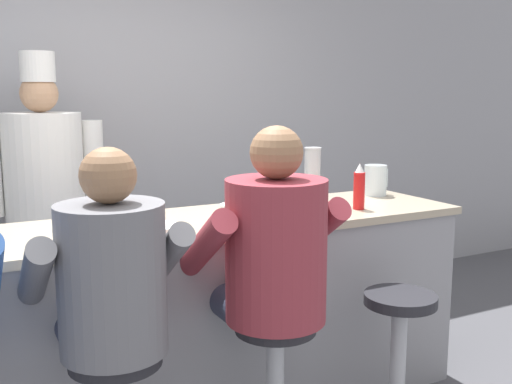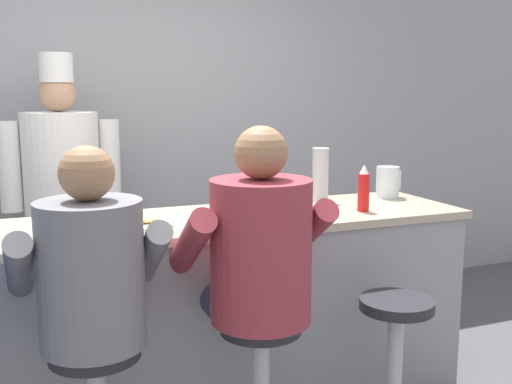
{
  "view_description": "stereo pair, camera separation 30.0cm",
  "coord_description": "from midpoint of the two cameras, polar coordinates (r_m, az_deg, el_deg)",
  "views": [
    {
      "loc": [
        -1.02,
        -2.31,
        1.62
      ],
      "look_at": [
        0.36,
        0.31,
        1.12
      ],
      "focal_mm": 42.0,
      "sensor_mm": 36.0,
      "label": 1
    },
    {
      "loc": [
        -0.74,
        -2.43,
        1.62
      ],
      "look_at": [
        0.36,
        0.31,
        1.12
      ],
      "focal_mm": 42.0,
      "sensor_mm": 36.0,
      "label": 2
    }
  ],
  "objects": [
    {
      "name": "wall_back",
      "position": [
        4.34,
        -10.16,
        5.81
      ],
      "size": [
        10.0,
        0.06,
        2.7
      ],
      "color": "#99999E",
      "rests_on": "ground_plane"
    },
    {
      "name": "diner_counter",
      "position": [
        3.07,
        -3.73,
        -11.83
      ],
      "size": [
        2.92,
        0.7,
        1.0
      ],
      "color": "gray",
      "rests_on": "ground_plane"
    },
    {
      "name": "ketchup_bottle_red",
      "position": [
        3.18,
        12.89,
        0.22
      ],
      "size": [
        0.06,
        0.06,
        0.25
      ],
      "color": "red",
      "rests_on": "diner_counter"
    },
    {
      "name": "mustard_bottle_yellow",
      "position": [
        2.92,
        6.53,
        -0.75
      ],
      "size": [
        0.07,
        0.07,
        0.21
      ],
      "color": "yellow",
      "rests_on": "diner_counter"
    },
    {
      "name": "hot_sauce_bottle_orange",
      "position": [
        2.79,
        1.66,
        -1.79
      ],
      "size": [
        0.03,
        0.03,
        0.14
      ],
      "color": "orange",
      "rests_on": "diner_counter"
    },
    {
      "name": "water_pitcher_clear",
      "position": [
        3.64,
        14.77,
        0.91
      ],
      "size": [
        0.16,
        0.13,
        0.18
      ],
      "color": "silver",
      "rests_on": "diner_counter"
    },
    {
      "name": "breakfast_plate",
      "position": [
        2.79,
        -7.29,
        -3.03
      ],
      "size": [
        0.24,
        0.24,
        0.05
      ],
      "color": "white",
      "rests_on": "diner_counter"
    },
    {
      "name": "cereal_bowl",
      "position": [
        3.02,
        0.97,
        -1.7
      ],
      "size": [
        0.17,
        0.17,
        0.06
      ],
      "color": "white",
      "rests_on": "diner_counter"
    },
    {
      "name": "coffee_mug_blue",
      "position": [
        3.21,
        5.39,
        -0.81
      ],
      "size": [
        0.13,
        0.08,
        0.09
      ],
      "color": "#4C7AB2",
      "rests_on": "diner_counter"
    },
    {
      "name": "cup_stack_steel",
      "position": [
        3.42,
        8.66,
        1.63
      ],
      "size": [
        0.1,
        0.1,
        0.31
      ],
      "color": "#B7BABF",
      "rests_on": "diner_counter"
    },
    {
      "name": "diner_seated_grey",
      "position": [
        2.29,
        -11.83,
        -8.76
      ],
      "size": [
        0.59,
        0.58,
        1.43
      ],
      "color": "#B2B5BA",
      "rests_on": "ground_plane"
    },
    {
      "name": "diner_seated_maroon",
      "position": [
        2.48,
        3.64,
        -6.5
      ],
      "size": [
        0.63,
        0.62,
        1.49
      ],
      "color": "#B2B5BA",
      "rests_on": "ground_plane"
    },
    {
      "name": "empty_stool_round",
      "position": [
        2.95,
        16.05,
        -14.0
      ],
      "size": [
        0.34,
        0.34,
        0.69
      ],
      "color": "#B2B5BA",
      "rests_on": "ground_plane"
    },
    {
      "name": "cook_in_whites_near",
      "position": [
        3.87,
        -15.86,
        0.22
      ],
      "size": [
        0.72,
        0.46,
        1.85
      ],
      "color": "#232328",
      "rests_on": "ground_plane"
    }
  ]
}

